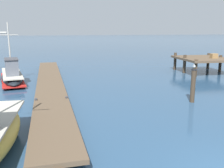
# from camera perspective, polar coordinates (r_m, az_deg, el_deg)

# --- Properties ---
(floating_dock) EXTENTS (2.33, 23.37, 0.53)m
(floating_dock) POSITION_cam_1_polar(r_m,az_deg,el_deg) (18.42, -13.83, 0.13)
(floating_dock) COLOR brown
(floating_dock) RESTS_ON ground
(fishing_boat_2) EXTENTS (2.48, 6.93, 4.68)m
(fishing_boat_2) POSITION_cam_1_polar(r_m,az_deg,el_deg) (21.53, -21.68, 1.87)
(fishing_boat_2) COLOR black
(fishing_boat_2) RESTS_ON ground
(pier_platform) EXTENTS (4.92, 5.51, 1.90)m
(pier_platform) POSITION_cam_1_polar(r_m,az_deg,el_deg) (26.10, 19.91, 5.28)
(pier_platform) COLOR brown
(pier_platform) RESTS_ON ground
(mooring_piling) EXTENTS (0.30, 0.30, 1.93)m
(mooring_piling) POSITION_cam_1_polar(r_m,az_deg,el_deg) (15.07, 17.85, -0.24)
(mooring_piling) COLOR #3D3023
(mooring_piling) RESTS_ON ground
(perched_seagull) EXTENTS (0.29, 0.32, 0.26)m
(perched_seagull) POSITION_cam_1_polar(r_m,az_deg,el_deg) (14.89, 18.11, 3.81)
(perched_seagull) COLOR gold
(perched_seagull) RESTS_ON mooring_piling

